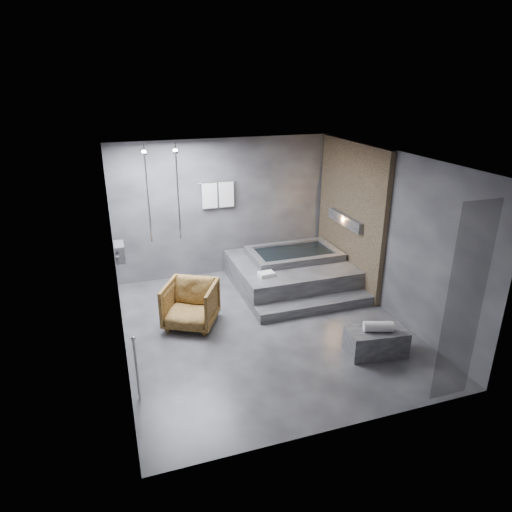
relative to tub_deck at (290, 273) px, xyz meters
name	(u,v)px	position (x,y,z in m)	size (l,w,h in m)	color
room	(284,222)	(-0.65, -1.21, 1.48)	(5.00, 5.04, 2.82)	#2A2A2C
tub_deck	(290,273)	(0.00, 0.00, 0.00)	(2.20, 2.00, 0.50)	#2F2F31
tub_step	(315,306)	(0.00, -1.18, -0.16)	(2.20, 0.36, 0.18)	#2F2F31
concrete_bench	(376,341)	(0.28, -2.69, -0.05)	(0.87, 0.48, 0.39)	#333335
driftwood_chair	(191,304)	(-2.19, -0.97, 0.13)	(0.81, 0.83, 0.76)	#442C11
rolled_towel	(378,326)	(0.27, -2.72, 0.22)	(0.15, 0.15, 0.43)	white
deck_towel	(266,274)	(-0.70, -0.54, 0.29)	(0.28, 0.21, 0.07)	white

